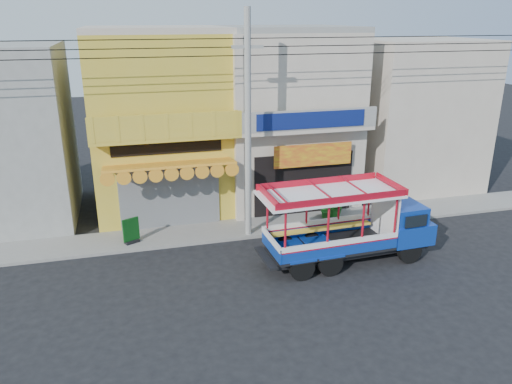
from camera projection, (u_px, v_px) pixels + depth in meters
ground at (298, 270)px, 18.02m from camera, size 90.00×90.00×0.00m
sidewalk at (267, 226)px, 21.65m from camera, size 30.00×2.00×0.12m
shophouse_left at (160, 121)px, 22.93m from camera, size 6.00×7.50×8.24m
shophouse_right at (284, 115)px, 24.39m from camera, size 6.00×6.75×8.24m
party_pilaster at (239, 134)px, 20.86m from camera, size 0.35×0.30×8.00m
filler_building_right at (410, 114)px, 26.23m from camera, size 6.00×6.00×7.60m
utility_pole at (252, 116)px, 19.14m from camera, size 28.00×0.26×9.00m
songthaew_truck at (359, 223)px, 18.38m from camera, size 6.52×2.40×3.01m
green_sign at (131, 233)px, 19.78m from camera, size 0.65×0.52×1.04m
potted_plant_a at (335, 205)px, 22.38m from camera, size 1.25×1.26×1.06m
potted_plant_b at (325, 209)px, 22.19m from camera, size 0.60×0.62×0.88m
potted_plant_c at (327, 208)px, 22.27m from camera, size 0.53×0.53×0.92m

